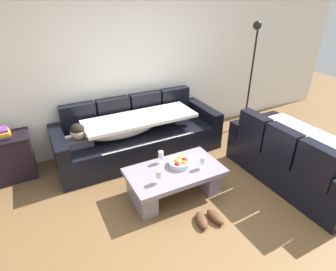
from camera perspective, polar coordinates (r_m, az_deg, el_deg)
ground_plane at (r=3.46m, az=7.65°, el=-15.42°), size 14.00×14.00×0.00m
back_wall at (r=4.55m, az=-7.17°, el=14.80°), size 9.00×0.10×2.70m
couch_along_wall at (r=4.37m, az=-6.63°, el=-0.10°), size 2.57×0.92×0.88m
couch_near_window at (r=4.13m, az=25.30°, el=-4.51°), size 0.92×1.84×0.88m
coffee_table at (r=3.53m, az=1.40°, el=-9.01°), size 1.20×0.68×0.38m
fruit_bowl at (r=3.51m, az=2.49°, el=-5.70°), size 0.28×0.28×0.10m
wine_glass_near_left at (r=3.17m, az=-1.93°, el=-8.11°), size 0.07×0.07×0.17m
wine_glass_near_right at (r=3.44m, az=7.16°, el=-5.18°), size 0.07×0.07×0.17m
wine_glass_far_back at (r=3.52m, az=-1.49°, el=-4.07°), size 0.07×0.07×0.17m
open_magazine at (r=3.64m, az=4.40°, el=-5.12°), size 0.29×0.22×0.01m
side_cabinet at (r=4.39m, az=-30.86°, el=-4.15°), size 0.72×0.44×0.64m
book_stack_on_cabinet at (r=4.22m, az=-31.21°, el=0.41°), size 0.18×0.23×0.12m
floor_lamp at (r=5.17m, az=17.01°, el=12.72°), size 0.33×0.31×1.95m
pair_of_shoes at (r=3.31m, az=8.45°, el=-16.78°), size 0.34×0.32×0.09m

